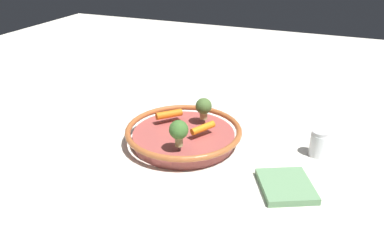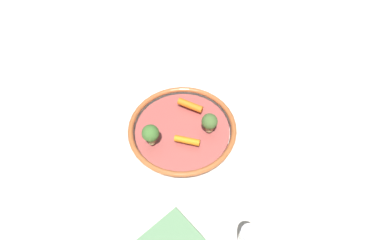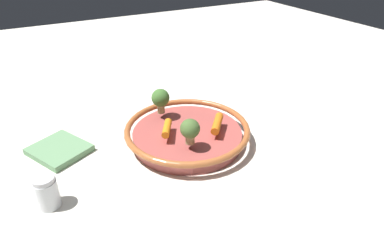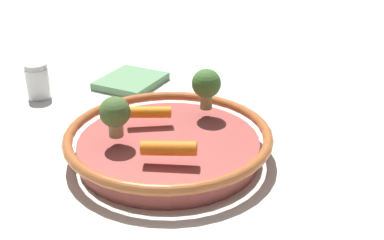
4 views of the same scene
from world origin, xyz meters
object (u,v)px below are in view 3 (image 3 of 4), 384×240
at_px(baby_carrot_near_rim, 217,124).
at_px(broccoli_floret_mid, 161,99).
at_px(salt_shaker, 47,192).
at_px(serving_bowl, 187,133).
at_px(broccoli_floret_small, 190,130).
at_px(baby_carrot_center, 166,127).
at_px(dish_towel, 59,150).

height_order(baby_carrot_near_rim, broccoli_floret_mid, broccoli_floret_mid).
bearing_deg(salt_shaker, baby_carrot_near_rim, -85.61).
xyz_separation_m(serving_bowl, broccoli_floret_small, (-0.06, 0.03, 0.05)).
bearing_deg(baby_carrot_center, dish_towel, 67.19).
bearing_deg(serving_bowl, dish_towel, 70.28).
relative_size(baby_carrot_center, broccoli_floret_mid, 1.05).
height_order(baby_carrot_near_rim, baby_carrot_center, baby_carrot_near_rim).
relative_size(baby_carrot_center, broccoli_floret_small, 1.16).
distance_m(baby_carrot_near_rim, broccoli_floret_small, 0.09).
bearing_deg(broccoli_floret_mid, salt_shaker, 117.88).
relative_size(serving_bowl, baby_carrot_center, 4.43).
xyz_separation_m(baby_carrot_center, broccoli_floret_small, (-0.07, -0.02, 0.02)).
bearing_deg(baby_carrot_center, broccoli_floret_mid, -16.40).
bearing_deg(serving_bowl, baby_carrot_center, 84.97).
distance_m(serving_bowl, baby_carrot_near_rim, 0.07).
bearing_deg(serving_bowl, broccoli_floret_mid, 17.10).
distance_m(serving_bowl, baby_carrot_center, 0.06).
height_order(broccoli_floret_mid, salt_shaker, broccoli_floret_mid).
bearing_deg(baby_carrot_center, broccoli_floret_small, -161.59).
xyz_separation_m(baby_carrot_near_rim, salt_shaker, (-0.03, 0.36, -0.02)).
bearing_deg(baby_carrot_center, baby_carrot_near_rim, -111.28).
bearing_deg(serving_bowl, salt_shaker, 101.84).
distance_m(baby_carrot_near_rim, dish_towel, 0.35).
bearing_deg(serving_bowl, broccoli_floret_small, 157.14).
distance_m(broccoli_floret_mid, dish_towel, 0.25).
height_order(baby_carrot_center, broccoli_floret_mid, broccoli_floret_mid).
bearing_deg(baby_carrot_center, salt_shaker, 104.94).
height_order(baby_carrot_center, broccoli_floret_small, broccoli_floret_small).
bearing_deg(broccoli_floret_small, serving_bowl, -22.86).
xyz_separation_m(serving_bowl, baby_carrot_center, (0.00, 0.05, 0.03)).
height_order(baby_carrot_center, salt_shaker, salt_shaker).
height_order(broccoli_floret_mid, broccoli_floret_small, broccoli_floret_mid).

